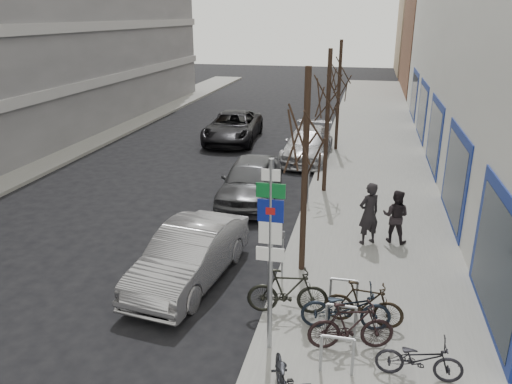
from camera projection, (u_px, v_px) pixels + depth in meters
The scene contains 25 objects.
ground at pixel (161, 337), 10.87m from camera, with size 120.00×120.00×0.00m, color black.
sidewalk_east at pixel (373, 196), 19.11m from camera, with size 5.00×70.00×0.15m, color slate.
sidewalk_west at pixel (19, 170), 22.29m from camera, with size 3.00×70.00×0.15m, color slate.
brick_building_far at pixel (477, 46), 43.61m from camera, with size 12.00×14.00×8.00m, color brown.
tan_building_far at pixel (457, 33), 57.12m from camera, with size 13.00×12.00×9.00m, color #937A5B.
highway_sign_pole at pixel (270, 246), 9.54m from camera, with size 0.55×0.10×4.20m.
bike_rack at pixel (341, 318), 10.42m from camera, with size 0.66×2.26×0.83m.
tree_near at pixel (307, 125), 12.17m from camera, with size 1.80×1.80×5.50m.
tree_mid at pixel (329, 88), 18.14m from camera, with size 1.80×1.80×5.50m.
tree_far at pixel (340, 70), 24.11m from camera, with size 1.80×1.80×5.50m.
meter_front at pixel (283, 249), 12.88m from camera, with size 0.10×0.08×1.27m.
meter_mid at pixel (308, 183), 17.93m from camera, with size 0.10×0.08×1.27m.
meter_back at pixel (323, 146), 22.99m from camera, with size 0.10×0.08×1.27m.
bike_near_left at pixel (285, 383), 8.47m from camera, with size 0.58×1.92×1.17m, color black.
bike_near_right at pixel (351, 326), 10.11m from camera, with size 0.53×1.79×1.09m, color black.
bike_mid_curb at pixel (346, 305), 10.75m from camera, with size 0.59×1.95×1.19m, color black.
bike_mid_inner at pixel (288, 291), 11.32m from camera, with size 0.56×1.87×1.14m, color black.
bike_far_curb at pixel (420, 356), 9.31m from camera, with size 0.49×1.61×0.98m, color black.
bike_far_inner at pixel (364, 303), 10.91m from camera, with size 0.52×1.74×1.06m, color black.
parked_car_front at pixel (190, 255), 12.92m from camera, with size 1.60×4.58×1.51m, color #9A999E.
parked_car_mid at pixel (250, 180), 18.57m from camera, with size 1.93×4.79×1.63m, color #454649.
parked_car_back at pixel (308, 144), 23.91m from camera, with size 2.08×5.13×1.49m, color #B5B5BB.
lane_car at pixel (233, 127), 27.35m from camera, with size 2.64×5.73×1.59m, color black.
pedestrian_near at pixel (369, 213), 14.70m from camera, with size 0.70×0.46×1.91m, color black.
pedestrian_far at pixel (396, 216), 14.86m from camera, with size 0.61×0.41×1.65m, color black.
Camera 1 is at (4.01, -8.49, 6.66)m, focal length 35.00 mm.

